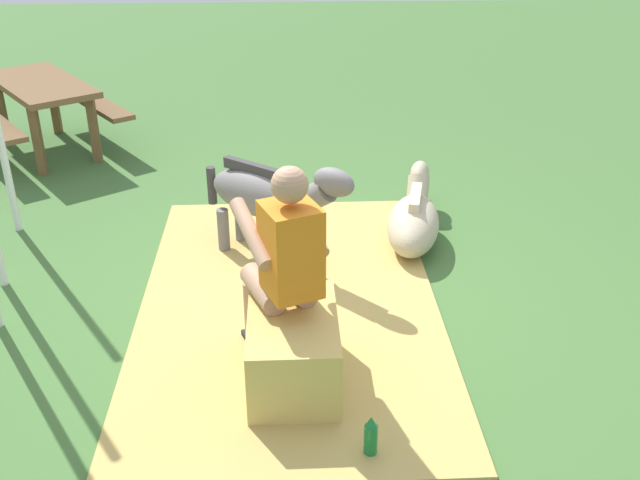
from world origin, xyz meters
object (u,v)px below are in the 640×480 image
person_seated (284,260)px  pony_standing (267,196)px  picnic_bench (42,98)px  hay_bale (293,350)px  soda_bottle (371,437)px  pony_lying (414,219)px

person_seated → pony_standing: bearing=5.1°
pony_standing → picnic_bench: bearing=43.3°
hay_bale → picnic_bench: picnic_bench is taller
person_seated → picnic_bench: bearing=32.6°
hay_bale → soda_bottle: 0.74m
pony_standing → soda_bottle: pony_standing is taller
person_seated → pony_standing: person_seated is taller
pony_lying → soda_bottle: size_ratio=5.31×
soda_bottle → person_seated: bearing=28.7°
pony_lying → picnic_bench: 4.11m
pony_standing → picnic_bench: pony_standing is taller
person_seated → soda_bottle: bearing=-151.3°
soda_bottle → pony_standing: bearing=14.4°
person_seated → pony_standing: 1.36m
hay_bale → picnic_bench: size_ratio=0.40×
hay_bale → person_seated: 0.53m
person_seated → pony_standing: size_ratio=1.18×
pony_standing → picnic_bench: size_ratio=0.58×
pony_standing → soda_bottle: 2.22m
hay_bale → pony_standing: 1.53m
pony_standing → soda_bottle: bearing=-165.6°
person_seated → picnic_bench: 4.51m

